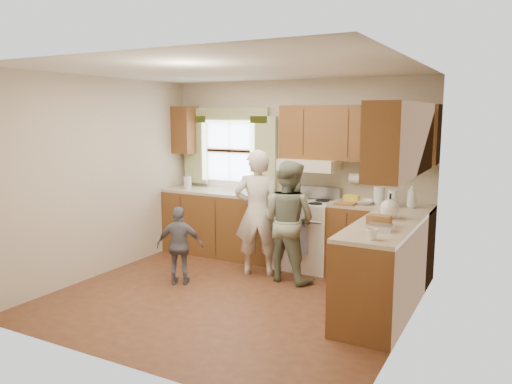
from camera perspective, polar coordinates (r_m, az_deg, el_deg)
The scene contains 6 objects.
room at distance 5.43m, azimuth -2.93°, elevation 0.54°, with size 3.80×3.80×3.80m.
kitchen_fixtures at distance 6.19m, azimuth 7.18°, elevation -2.35°, with size 3.80×2.25×2.15m.
stove at distance 6.71m, azimuth 5.72°, elevation -4.70°, with size 0.76×0.67×1.07m.
woman_left at distance 6.29m, azimuth 0.18°, elevation -2.41°, with size 0.59×0.38×1.61m, color beige.
woman_right at distance 6.12m, azimuth 3.71°, elevation -3.33°, with size 0.72×0.56×1.49m, color #244025.
child at distance 6.09m, azimuth -8.70°, elevation -6.07°, with size 0.56×0.23×0.95m, color slate.
Camera 1 is at (2.78, -4.59, 2.04)m, focal length 35.00 mm.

